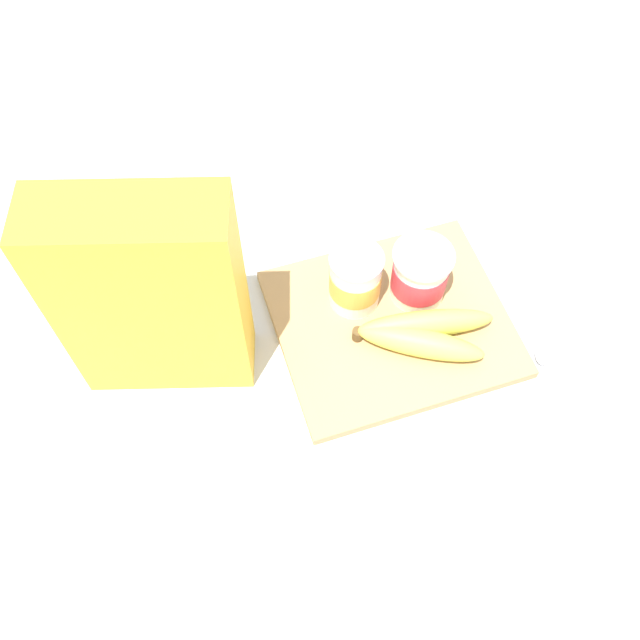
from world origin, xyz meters
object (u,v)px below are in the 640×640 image
(cutting_board, at_px, (392,323))
(yogurt_cup_front, at_px, (355,280))
(cereal_box, at_px, (152,298))
(banana_bunch, at_px, (423,333))
(spoon, at_px, (551,337))
(yogurt_cup_back, at_px, (420,275))

(cutting_board, distance_m, yogurt_cup_front, 0.08)
(yogurt_cup_front, bearing_deg, cutting_board, -52.04)
(cereal_box, distance_m, yogurt_cup_front, 0.26)
(cutting_board, height_order, yogurt_cup_front, yogurt_cup_front)
(cutting_board, xyz_separation_m, banana_bunch, (0.02, -0.04, 0.03))
(cutting_board, height_order, spoon, cutting_board)
(cereal_box, relative_size, banana_bunch, 1.64)
(cutting_board, distance_m, cereal_box, 0.31)
(banana_bunch, bearing_deg, spoon, -14.21)
(banana_bunch, bearing_deg, yogurt_cup_front, 125.23)
(cereal_box, height_order, banana_bunch, cereal_box)
(yogurt_cup_back, distance_m, spoon, 0.19)
(cereal_box, xyz_separation_m, yogurt_cup_front, (0.24, 0.01, -0.09))
(cereal_box, bearing_deg, yogurt_cup_front, -161.10)
(cutting_board, xyz_separation_m, spoon, (0.19, -0.08, -0.00))
(cutting_board, xyz_separation_m, yogurt_cup_front, (-0.04, 0.05, 0.05))
(yogurt_cup_front, height_order, banana_bunch, yogurt_cup_front)
(cereal_box, height_order, yogurt_cup_front, cereal_box)
(cutting_board, distance_m, yogurt_cup_back, 0.07)
(yogurt_cup_back, relative_size, banana_bunch, 0.46)
(spoon, bearing_deg, yogurt_cup_back, 142.20)
(yogurt_cup_back, distance_m, banana_bunch, 0.08)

